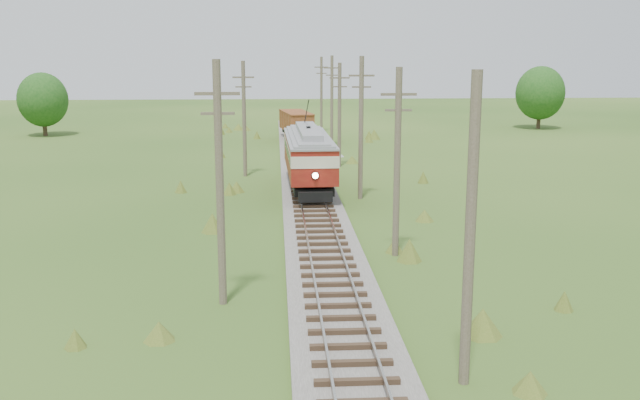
{
  "coord_description": "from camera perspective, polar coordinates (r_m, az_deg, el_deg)",
  "views": [
    {
      "loc": [
        -2.15,
        -13.5,
        9.25
      ],
      "look_at": [
        0.0,
        21.09,
        2.02
      ],
      "focal_mm": 40.0,
      "sensor_mm": 36.0,
      "label": 1
    }
  ],
  "objects": [
    {
      "name": "railbed_main",
      "position": [
        48.4,
        -0.95,
        0.99
      ],
      "size": [
        3.6,
        96.0,
        0.57
      ],
      "color": "#605B54",
      "rests_on": "ground"
    },
    {
      "name": "gondola",
      "position": [
        75.47,
        -1.92,
        6.2
      ],
      "size": [
        3.58,
        7.88,
        2.52
      ],
      "rotation": [
        0.0,
        0.0,
        0.15
      ],
      "color": "black",
      "rests_on": "ground"
    },
    {
      "name": "utility_pole_r_4",
      "position": [
        57.94,
        1.57,
        6.9
      ],
      "size": [
        1.6,
        0.3,
        8.4
      ],
      "color": "brown",
      "rests_on": "ground"
    },
    {
      "name": "utility_pole_r_5",
      "position": [
        70.87,
        0.95,
        8.0
      ],
      "size": [
        1.6,
        0.3,
        8.9
      ],
      "color": "brown",
      "rests_on": "ground"
    },
    {
      "name": "utility_pole_l_b",
      "position": [
        53.76,
        -6.09,
        6.57
      ],
      "size": [
        1.6,
        0.3,
        8.6
      ],
      "color": "brown",
      "rests_on": "ground"
    },
    {
      "name": "utility_pole_l_a",
      "position": [
        25.99,
        -8.03,
        1.42
      ],
      "size": [
        1.6,
        0.3,
        9.0
      ],
      "color": "brown",
      "rests_on": "ground"
    },
    {
      "name": "utility_pole_r_2",
      "position": [
        32.33,
        6.2,
        3.13
      ],
      "size": [
        1.6,
        0.3,
        8.6
      ],
      "color": "brown",
      "rests_on": "ground"
    },
    {
      "name": "utility_pole_r_1",
      "position": [
        19.83,
        11.92,
        -2.63
      ],
      "size": [
        0.3,
        0.3,
        8.8
      ],
      "color": "brown",
      "rests_on": "ground"
    },
    {
      "name": "streetcar",
      "position": [
        47.47,
        -0.93,
        3.77
      ],
      "size": [
        3.11,
        12.44,
        5.66
      ],
      "rotation": [
        0.0,
        0.0,
        0.02
      ],
      "color": "black",
      "rests_on": "ground"
    },
    {
      "name": "utility_pole_r_6",
      "position": [
        83.8,
        0.11,
        8.51
      ],
      "size": [
        1.6,
        0.3,
        8.7
      ],
      "color": "brown",
      "rests_on": "ground"
    },
    {
      "name": "tree_mid_a",
      "position": [
        85.66,
        -21.3,
        7.49
      ],
      "size": [
        5.46,
        5.46,
        7.03
      ],
      "color": "#38281C",
      "rests_on": "ground"
    },
    {
      "name": "utility_pole_r_3",
      "position": [
        45.05,
        3.3,
        5.87
      ],
      "size": [
        1.6,
        0.3,
        9.0
      ],
      "color": "brown",
      "rests_on": "ground"
    },
    {
      "name": "gravel_pile",
      "position": [
        64.86,
        0.69,
        4.01
      ],
      "size": [
        2.83,
        3.0,
        1.03
      ],
      "color": "gray",
      "rests_on": "ground"
    },
    {
      "name": "tree_mid_b",
      "position": [
        91.47,
        17.21,
        8.18
      ],
      "size": [
        5.88,
        5.88,
        7.57
      ],
      "color": "#38281C",
      "rests_on": "ground"
    }
  ]
}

